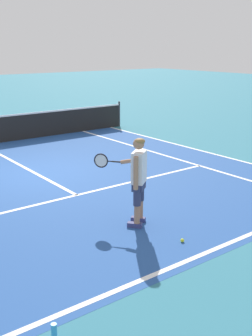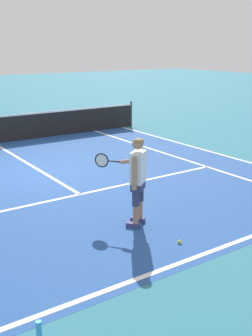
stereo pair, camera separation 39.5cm
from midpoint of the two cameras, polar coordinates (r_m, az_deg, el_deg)
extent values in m
plane|color=teal|center=(11.67, -13.26, -0.70)|extent=(80.00, 80.00, 0.00)
cube|color=#234C93|center=(10.91, -11.36, -1.77)|extent=(10.98, 10.55, 0.00)
cube|color=white|center=(7.03, 7.70, -12.05)|extent=(10.98, 0.10, 0.01)
cube|color=white|center=(9.79, -7.91, -3.70)|extent=(8.23, 0.10, 0.01)
cube|color=white|center=(12.56, -15.15, 0.38)|extent=(0.10, 6.40, 0.01)
cube|color=white|center=(13.14, 4.92, 1.59)|extent=(0.10, 10.15, 0.01)
cube|color=white|center=(14.07, 9.09, 2.44)|extent=(0.10, 10.15, 0.01)
cylinder|color=#333338|center=(18.03, -1.57, 7.39)|extent=(0.08, 0.08, 1.07)
cube|color=navy|center=(8.04, -0.22, -7.80)|extent=(0.26, 0.29, 0.09)
cube|color=navy|center=(8.29, 0.30, -7.03)|extent=(0.26, 0.29, 0.09)
cylinder|color=#A37556|center=(7.94, 0.05, -6.34)|extent=(0.11, 0.11, 0.36)
cylinder|color=#2D3351|center=(7.80, 0.06, -3.73)|extent=(0.14, 0.14, 0.41)
cylinder|color=#A37556|center=(8.19, 0.57, -5.62)|extent=(0.11, 0.11, 0.36)
cylinder|color=#2D3351|center=(8.05, 0.58, -3.07)|extent=(0.14, 0.14, 0.41)
cube|color=#2D3351|center=(7.87, 0.32, -2.27)|extent=(0.39, 0.37, 0.20)
cube|color=white|center=(7.77, 0.33, 0.11)|extent=(0.44, 0.41, 0.60)
cylinder|color=#A37556|center=(7.56, -0.14, -0.74)|extent=(0.09, 0.09, 0.62)
cylinder|color=white|center=(8.00, 0.20, 1.70)|extent=(0.23, 0.26, 0.29)
cylinder|color=#A37556|center=(8.13, -1.16, 0.91)|extent=(0.24, 0.28, 0.14)
sphere|color=#A37556|center=(7.66, 0.26, 3.31)|extent=(0.21, 0.21, 0.21)
ellipsoid|color=olive|center=(7.64, 0.41, 3.67)|extent=(0.28, 0.28, 0.12)
cylinder|color=#232326|center=(8.21, -2.60, 0.84)|extent=(0.15, 0.18, 0.03)
cylinder|color=black|center=(8.26, -3.59, 0.92)|extent=(0.08, 0.09, 0.02)
torus|color=black|center=(8.32, -4.79, 1.00)|extent=(0.20, 0.25, 0.30)
cylinder|color=silver|center=(8.32, -4.79, 1.00)|extent=(0.16, 0.20, 0.25)
sphere|color=#CCE02D|center=(7.51, 6.19, -9.82)|extent=(0.07, 0.07, 0.07)
cylinder|color=#3393D6|center=(5.30, -12.05, -21.26)|extent=(0.07, 0.07, 0.26)
camera|label=1|loc=(0.20, -91.40, -0.41)|focal=44.64mm
camera|label=2|loc=(0.20, 88.60, 0.41)|focal=44.64mm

